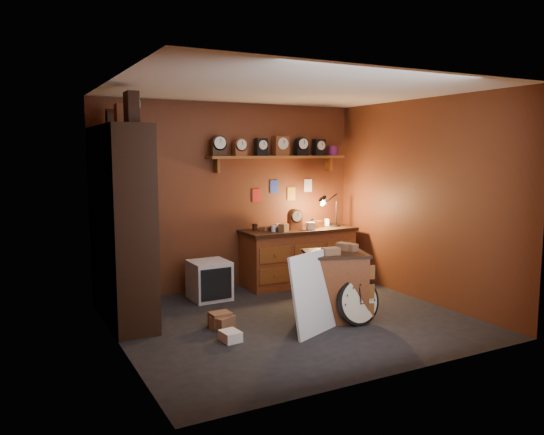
{
  "coord_description": "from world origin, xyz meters",
  "views": [
    {
      "loc": [
        -3.06,
        -5.33,
        2.0
      ],
      "look_at": [
        -0.08,
        0.35,
        1.2
      ],
      "focal_mm": 35.0,
      "sensor_mm": 36.0,
      "label": 1
    }
  ],
  "objects_px": {
    "low_cabinet": "(335,283)",
    "big_round_clock": "(358,301)",
    "shelving_unit": "(118,216)",
    "workbench": "(299,253)"
  },
  "relations": [
    {
      "from": "low_cabinet",
      "to": "big_round_clock",
      "type": "distance_m",
      "value": 0.37
    },
    {
      "from": "shelving_unit",
      "to": "low_cabinet",
      "type": "relative_size",
      "value": 2.85
    },
    {
      "from": "shelving_unit",
      "to": "big_round_clock",
      "type": "relative_size",
      "value": 4.62
    },
    {
      "from": "workbench",
      "to": "big_round_clock",
      "type": "relative_size",
      "value": 3.15
    },
    {
      "from": "workbench",
      "to": "big_round_clock",
      "type": "height_order",
      "value": "workbench"
    },
    {
      "from": "low_cabinet",
      "to": "big_round_clock",
      "type": "xyz_separation_m",
      "value": [
        0.11,
        -0.31,
        -0.17
      ]
    },
    {
      "from": "workbench",
      "to": "low_cabinet",
      "type": "xyz_separation_m",
      "value": [
        -0.47,
        -1.67,
        -0.03
      ]
    },
    {
      "from": "workbench",
      "to": "big_round_clock",
      "type": "distance_m",
      "value": 2.02
    },
    {
      "from": "shelving_unit",
      "to": "low_cabinet",
      "type": "distance_m",
      "value": 2.69
    },
    {
      "from": "low_cabinet",
      "to": "big_round_clock",
      "type": "bearing_deg",
      "value": -50.82
    }
  ]
}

